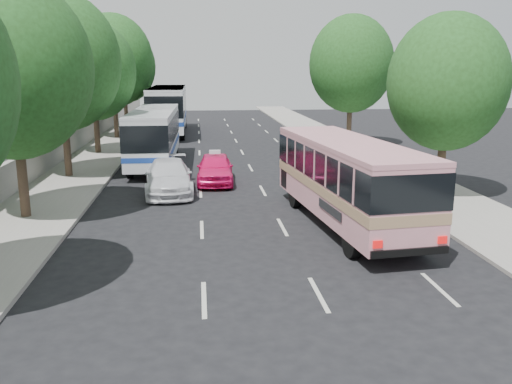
{
  "coord_description": "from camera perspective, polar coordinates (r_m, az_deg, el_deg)",
  "views": [
    {
      "loc": [
        -1.94,
        -14.58,
        5.61
      ],
      "look_at": [
        -0.09,
        2.81,
        1.6
      ],
      "focal_mm": 38.0,
      "sensor_mm": 36.0,
      "label": 1
    }
  ],
  "objects": [
    {
      "name": "tree_left_e",
      "position": [
        44.99,
        -14.79,
        13.54
      ],
      "size": [
        6.3,
        6.3,
        9.82
      ],
      "color": "#38281E",
      "rests_on": "ground"
    },
    {
      "name": "pink_bus",
      "position": [
        19.65,
        9.54,
        1.96
      ],
      "size": [
        3.46,
        9.95,
        3.11
      ],
      "rotation": [
        0.0,
        0.0,
        0.1
      ],
      "color": "#D28793",
      "rests_on": "ground"
    },
    {
      "name": "sidewalk_left",
      "position": [
        35.62,
        -16.65,
        3.43
      ],
      "size": [
        4.0,
        90.0,
        0.15
      ],
      "primitive_type": "cube",
      "color": "#9E998E",
      "rests_on": "ground"
    },
    {
      "name": "tree_right_near",
      "position": [
        24.94,
        19.75,
        11.24
      ],
      "size": [
        5.1,
        5.1,
        7.95
      ],
      "color": "#38281E",
      "rests_on": "ground"
    },
    {
      "name": "sidewalk_right",
      "position": [
        36.54,
        10.61,
        3.95
      ],
      "size": [
        4.0,
        90.0,
        0.12
      ],
      "primitive_type": "cube",
      "color": "#9E998E",
      "rests_on": "ground"
    },
    {
      "name": "ground",
      "position": [
        15.74,
        1.41,
        -7.97
      ],
      "size": [
        120.0,
        120.0,
        0.0
      ],
      "primitive_type": "plane",
      "color": "black",
      "rests_on": "ground"
    },
    {
      "name": "tree_left_f",
      "position": [
        52.94,
        -13.7,
        12.98
      ],
      "size": [
        5.88,
        5.88,
        9.16
      ],
      "color": "#38281E",
      "rests_on": "ground"
    },
    {
      "name": "white_pickup",
      "position": [
        25.12,
        -9.18,
        1.58
      ],
      "size": [
        2.4,
        5.24,
        1.49
      ],
      "primitive_type": "imported",
      "rotation": [
        0.0,
        0.0,
        0.06
      ],
      "color": "silver",
      "rests_on": "ground"
    },
    {
      "name": "taxi_roof_sign",
      "position": [
        26.88,
        -4.36,
        4.23
      ],
      "size": [
        0.56,
        0.2,
        0.18
      ],
      "primitive_type": "cube",
      "rotation": [
        0.0,
        0.0,
        -0.04
      ],
      "color": "silver",
      "rests_on": "pink_taxi"
    },
    {
      "name": "pink_taxi",
      "position": [
        27.02,
        -4.33,
        2.49
      ],
      "size": [
        1.92,
        4.41,
        1.48
      ],
      "primitive_type": "imported",
      "rotation": [
        0.0,
        0.0,
        -0.04
      ],
      "color": "#F9156C",
      "rests_on": "ground"
    },
    {
      "name": "tree_right_far",
      "position": [
        40.07,
        10.15,
        13.45
      ],
      "size": [
        6.0,
        6.0,
        9.35
      ],
      "color": "#38281E",
      "rests_on": "ground"
    },
    {
      "name": "tree_left_b",
      "position": [
        21.52,
        -24.22,
        12.37
      ],
      "size": [
        5.7,
        5.7,
        8.88
      ],
      "color": "#38281E",
      "rests_on": "ground"
    },
    {
      "name": "tree_left_c",
      "position": [
        29.29,
        -19.82,
        13.18
      ],
      "size": [
        6.0,
        6.0,
        9.35
      ],
      "color": "#38281E",
      "rests_on": "ground"
    },
    {
      "name": "low_wall",
      "position": [
        35.88,
        -19.57,
        4.62
      ],
      "size": [
        0.3,
        90.0,
        1.5
      ],
      "primitive_type": "cube",
      "color": "#9E998E",
      "rests_on": "sidewalk_left"
    },
    {
      "name": "tree_left_d",
      "position": [
        37.11,
        -16.71,
        12.42
      ],
      "size": [
        5.52,
        5.52,
        8.6
      ],
      "color": "#38281E",
      "rests_on": "ground"
    },
    {
      "name": "tour_coach_rear",
      "position": [
        48.18,
        -9.24,
        8.95
      ],
      "size": [
        2.96,
        13.43,
        4.02
      ],
      "rotation": [
        0.0,
        0.0,
        0.0
      ],
      "color": "silver",
      "rests_on": "ground"
    },
    {
      "name": "tour_coach_front",
      "position": [
        32.4,
        -10.64,
        6.21
      ],
      "size": [
        2.5,
        10.88,
        3.24
      ],
      "rotation": [
        0.0,
        0.0,
        -0.01
      ],
      "color": "silver",
      "rests_on": "ground"
    }
  ]
}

